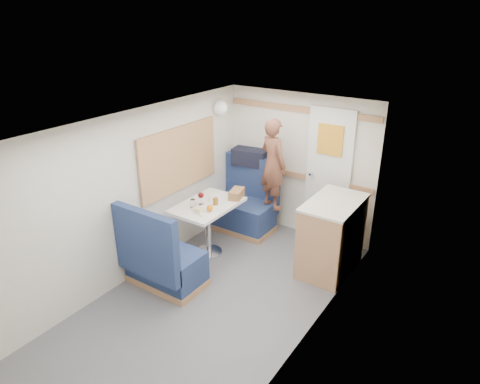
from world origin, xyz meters
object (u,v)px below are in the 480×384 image
Objects in this scene: dinette_table at (208,215)px; bread_loaf at (237,194)px; galley_counter at (331,235)px; duffel_bag at (250,157)px; wine_glass at (201,196)px; tumbler_left at (193,203)px; dome_light at (220,108)px; salt_grinder at (210,197)px; beer_glass at (216,202)px; bench_far at (244,209)px; person at (273,164)px; bench_near at (162,263)px; pepper_grinder at (216,201)px; tray at (209,209)px; orange_fruit at (210,208)px; cheese_block at (199,210)px.

dinette_table is 3.46× the size of bread_loaf.
duffel_bag is at bearing 159.66° from galley_counter.
wine_glass reaches higher than tumbler_left.
duffel_bag is at bearing 40.19° from dome_light.
duffel_bag reaches higher than salt_grinder.
beer_glass is 0.37m from bread_loaf.
bread_loaf is at bearing 62.53° from tumbler_left.
galley_counter is at bearing -29.03° from duffel_bag.
wine_glass is (-0.05, -0.06, 0.28)m from dinette_table.
bench_far is 0.89m from person.
galley_counter is (1.47, 1.41, 0.17)m from bench_near.
dinette_table is 0.29m from wine_glass.
beer_glass is at bearing -61.14° from pepper_grinder.
tray is 0.27m from salt_grinder.
cheese_block is at bearing -145.32° from orange_fruit.
duffel_bag is 4.70× the size of tumbler_left.
dome_light is 1.55m from cheese_block.
tumbler_left reaches higher than tray.
tray is at bearing -84.28° from pepper_grinder.
duffel_bag reaches higher than orange_fruit.
tray is at bearing 81.03° from bench_near.
wine_glass is 1.57× the size of tumbler_left.
beer_glass is at bearing 91.77° from person.
person is (-1.03, 0.35, 0.61)m from galley_counter.
galley_counter is at bearing 7.85° from bread_loaf.
tray is (-1.35, -0.67, 0.26)m from galley_counter.
orange_fruit is at bearing -44.79° from dinette_table.
beer_glass is at bearing -27.79° from salt_grinder.
dome_light is (-0.39, 1.71, 1.45)m from bench_near.
wine_glass is at bearing -144.43° from pepper_grinder.
dome_light is 0.16× the size of person.
dinette_table is 2.69× the size of tray.
person is at bearing 4.51° from bench_far.
duffel_bag is 1.28m from tray.
tumbler_left is at bearing -73.53° from dome_light.
bread_loaf reaches higher than salt_grinder.
person reaches higher than galley_counter.
person is 4.70× the size of bread_loaf.
galley_counter is 5.48× the size of wine_glass.
galley_counter is 0.74× the size of person.
bench_far reaches higher than beer_glass.
cheese_block is at bearing -86.77° from bench_far.
dome_light is at bearing 141.09° from bread_loaf.
beer_glass is (-0.05, 0.19, -0.01)m from orange_fruit.
bread_loaf reaches higher than beer_glass.
pepper_grinder is (0.10, -0.81, 0.47)m from bench_far.
cheese_block is at bearing -75.89° from dinette_table.
tumbler_left is 0.62m from bread_loaf.
beer_glass reaches higher than dinette_table.
cheese_block is (0.45, -1.10, -0.99)m from dome_light.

